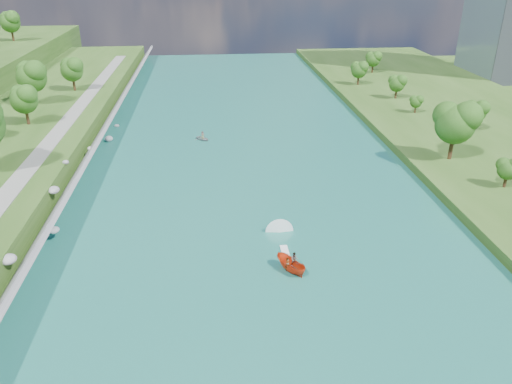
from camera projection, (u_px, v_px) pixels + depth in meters
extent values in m
plane|color=#2D5119|center=(264.00, 278.00, 54.88)|extent=(260.00, 260.00, 0.00)
cube|color=#1B6856|center=(249.00, 199.00, 72.86)|extent=(55.00, 240.00, 0.10)
cube|color=slate|center=(66.00, 195.00, 69.86)|extent=(3.54, 236.00, 4.05)
ellipsoid|color=gray|center=(8.00, 259.00, 52.96)|extent=(1.75, 1.83, 1.00)
ellipsoid|color=gray|center=(54.00, 230.00, 61.85)|extent=(1.36, 1.50, 0.75)
ellipsoid|color=gray|center=(53.00, 190.00, 68.47)|extent=(1.64, 1.91, 0.92)
ellipsoid|color=gray|center=(66.00, 162.00, 76.14)|extent=(0.97, 0.78, 0.66)
ellipsoid|color=gray|center=(90.00, 149.00, 86.63)|extent=(0.92, 1.04, 0.70)
ellipsoid|color=gray|center=(109.00, 139.00, 95.35)|extent=(1.54, 1.66, 1.12)
ellipsoid|color=gray|center=(117.00, 126.00, 103.84)|extent=(1.04, 1.19, 0.63)
cube|color=gray|center=(14.00, 186.00, 68.54)|extent=(3.00, 200.00, 0.10)
ellipsoid|color=#244713|center=(24.00, 101.00, 92.17)|extent=(5.30, 5.30, 8.83)
ellipsoid|color=#244713|center=(32.00, 79.00, 104.50)|extent=(6.55, 6.55, 10.92)
ellipsoid|color=#244713|center=(72.00, 71.00, 115.80)|extent=(5.46, 5.46, 9.10)
ellipsoid|color=#244713|center=(508.00, 170.00, 71.95)|extent=(3.22, 3.22, 5.37)
ellipsoid|color=#244713|center=(455.00, 126.00, 80.91)|extent=(6.91, 6.91, 11.51)
ellipsoid|color=#244713|center=(475.00, 113.00, 95.38)|extent=(4.28, 4.28, 7.13)
ellipsoid|color=#244713|center=(416.00, 102.00, 107.05)|extent=(2.73, 2.73, 4.54)
ellipsoid|color=#244713|center=(397.00, 85.00, 117.56)|extent=(3.97, 3.97, 6.62)
ellipsoid|color=#244713|center=(359.00, 71.00, 130.27)|extent=(4.32, 4.32, 7.19)
ellipsoid|color=#244713|center=(373.00, 60.00, 143.92)|extent=(4.32, 4.32, 7.19)
ellipsoid|color=#244713|center=(10.00, 23.00, 148.97)|extent=(6.15, 6.15, 10.25)
imported|color=red|center=(291.00, 265.00, 55.64)|extent=(3.71, 4.50, 1.66)
imported|color=#66605B|center=(288.00, 264.00, 55.11)|extent=(0.67, 0.54, 1.61)
imported|color=#66605B|center=(294.00, 259.00, 55.98)|extent=(0.96, 0.84, 1.68)
cube|color=white|center=(286.00, 256.00, 58.69)|extent=(0.90, 5.00, 0.06)
imported|color=gray|center=(203.00, 138.00, 96.05)|extent=(3.77, 3.83, 0.65)
imported|color=#66605B|center=(203.00, 135.00, 95.78)|extent=(0.75, 0.56, 1.40)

